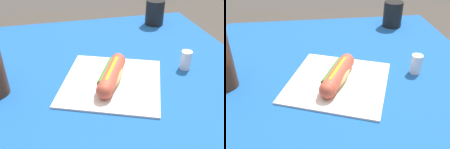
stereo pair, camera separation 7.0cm
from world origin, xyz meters
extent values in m
cylinder|color=brown|center=(0.42, -0.37, 0.36)|extent=(0.07, 0.07, 0.73)
cylinder|color=brown|center=(0.42, 0.37, 0.36)|extent=(0.07, 0.07, 0.73)
cube|color=brown|center=(0.00, 0.00, 0.74)|extent=(1.00, 0.89, 0.03)
cube|color=#19519E|center=(0.00, 0.00, 0.76)|extent=(1.06, 0.95, 0.00)
cube|color=silver|center=(-0.03, 0.02, 0.76)|extent=(0.39, 0.38, 0.01)
ellipsoid|color=#DBB26B|center=(-0.03, 0.02, 0.79)|extent=(0.18, 0.13, 0.04)
cylinder|color=#BC4C38|center=(-0.03, 0.02, 0.79)|extent=(0.18, 0.12, 0.05)
sphere|color=#BC4C38|center=(0.05, -0.02, 0.79)|extent=(0.05, 0.05, 0.05)
sphere|color=#BC4C38|center=(-0.11, 0.06, 0.79)|extent=(0.05, 0.05, 0.05)
cube|color=yellow|center=(-0.03, 0.02, 0.82)|extent=(0.12, 0.07, 0.00)
cylinder|color=#4C7A2D|center=(-0.03, 0.04, 0.80)|extent=(0.14, 0.08, 0.02)
cylinder|color=black|center=(0.40, -0.29, 0.82)|extent=(0.08, 0.08, 0.11)
cylinder|color=silver|center=(-0.01, -0.24, 0.79)|extent=(0.04, 0.04, 0.06)
camera|label=1|loc=(-0.68, 0.17, 1.21)|focal=41.30mm
camera|label=2|loc=(-0.69, 0.10, 1.21)|focal=41.30mm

